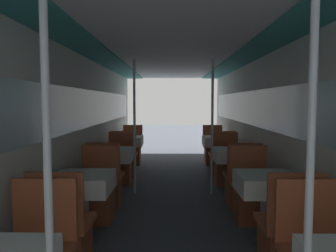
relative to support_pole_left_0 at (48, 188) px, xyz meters
name	(u,v)px	position (x,y,z in m)	size (l,w,h in m)	color
wall_left	(78,128)	(-0.72, 3.03, 0.04)	(0.05, 10.19, 2.14)	silver
wall_right	(270,128)	(1.95, 3.03, 0.04)	(0.05, 10.19, 2.14)	silver
ceiling_panel	(174,50)	(0.62, 3.03, 1.11)	(2.68, 10.19, 0.07)	white
support_pole_left_0	(48,188)	(0.00, 0.00, 0.00)	(0.04, 0.04, 2.14)	silver
dining_table_left_1	(83,186)	(-0.34, 1.83, -0.47)	(0.60, 0.60, 0.73)	#4C4C51
chair_left_near_1	(64,241)	(-0.34, 1.20, -0.79)	(0.47, 0.47, 0.92)	brown
chair_left_far_1	(97,198)	(-0.34, 2.46, -0.79)	(0.47, 0.47, 0.92)	brown
dining_table_left_2	(114,157)	(-0.34, 3.66, -0.47)	(0.60, 0.60, 0.73)	#4C4C51
chair_left_near_2	(106,186)	(-0.34, 3.04, -0.79)	(0.47, 0.47, 0.92)	brown
chair_left_far_2	(120,168)	(-0.34, 4.29, -0.79)	(0.47, 0.47, 0.92)	brown
support_pole_left_2	(135,127)	(0.00, 3.66, 0.00)	(0.04, 0.04, 2.14)	silver
dining_table_left_3	(128,143)	(-0.34, 5.49, -0.47)	(0.60, 0.60, 0.73)	#4C4C51
chair_left_near_3	(124,162)	(-0.34, 4.87, -0.79)	(0.47, 0.47, 0.92)	brown
chair_left_far_3	(132,152)	(-0.34, 6.12, -0.79)	(0.47, 0.47, 0.92)	brown
support_pole_right_0	(309,188)	(1.24, 0.00, 0.00)	(0.04, 0.04, 2.14)	silver
dining_table_right_1	(267,187)	(1.58, 1.83, -0.47)	(0.60, 0.60, 0.73)	#4C4C51
chair_right_near_1	(287,241)	(1.58, 1.20, -0.79)	(0.47, 0.47, 0.92)	brown
chair_right_far_1	(251,198)	(1.58, 2.46, -0.79)	(0.47, 0.47, 0.92)	brown
dining_table_right_2	(233,157)	(1.58, 3.66, -0.47)	(0.60, 0.60, 0.73)	#4C4C51
chair_right_near_2	(241,186)	(1.58, 3.04, -0.79)	(0.47, 0.47, 0.92)	brown
chair_right_far_2	(226,168)	(1.58, 4.29, -0.79)	(0.47, 0.47, 0.92)	brown
support_pole_right_2	(212,127)	(1.24, 3.66, 0.00)	(0.04, 0.04, 2.14)	silver
dining_table_right_3	(217,143)	(1.58, 5.49, -0.47)	(0.60, 0.60, 0.73)	#4C4C51
chair_right_near_3	(221,162)	(1.58, 4.87, -0.79)	(0.47, 0.47, 0.92)	brown
chair_right_far_3	(213,153)	(1.58, 6.12, -0.79)	(0.47, 0.47, 0.92)	brown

